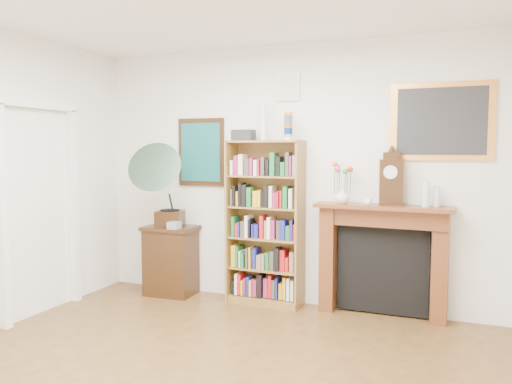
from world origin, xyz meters
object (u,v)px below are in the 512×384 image
(gramophone, at_px, (162,180))
(side_cabinet, at_px, (171,260))
(teacup, at_px, (368,202))
(bottle_left, at_px, (426,194))
(flower_vase, at_px, (342,196))
(cd_stack, at_px, (174,225))
(bottle_right, at_px, (437,196))
(mantel_clock, at_px, (391,180))
(fireplace, at_px, (383,251))
(bookshelf, at_px, (265,214))

(gramophone, bearing_deg, side_cabinet, 69.15)
(gramophone, distance_m, teacup, 2.27)
(bottle_left, bearing_deg, flower_vase, 179.37)
(cd_stack, bearing_deg, bottle_left, 4.42)
(bottle_left, height_order, bottle_right, bottle_left)
(gramophone, height_order, mantel_clock, gramophone)
(side_cabinet, bearing_deg, bottle_left, -1.00)
(side_cabinet, relative_size, mantel_clock, 1.54)
(fireplace, xyz_separation_m, teacup, (-0.14, -0.13, 0.50))
(mantel_clock, relative_size, bottle_left, 2.16)
(teacup, bearing_deg, bookshelf, 176.60)
(bottle_left, bearing_deg, mantel_clock, 168.51)
(bottle_left, bearing_deg, side_cabinet, -178.91)
(gramophone, height_order, cd_stack, gramophone)
(fireplace, height_order, gramophone, gramophone)
(mantel_clock, bearing_deg, bottle_right, -11.39)
(gramophone, height_order, teacup, gramophone)
(flower_vase, xyz_separation_m, teacup, (0.27, -0.06, -0.05))
(side_cabinet, xyz_separation_m, teacup, (2.24, 0.00, 0.77))
(bookshelf, xyz_separation_m, flower_vase, (0.84, -0.00, 0.22))
(cd_stack, height_order, bottle_left, bottle_left)
(fireplace, height_order, flower_vase, flower_vase)
(bookshelf, distance_m, cd_stack, 1.03)
(side_cabinet, distance_m, mantel_clock, 2.64)
(mantel_clock, bearing_deg, teacup, -160.06)
(teacup, height_order, bottle_right, bottle_right)
(flower_vase, bearing_deg, cd_stack, -173.38)
(bookshelf, height_order, side_cabinet, bookshelf)
(fireplace, bearing_deg, bookshelf, -173.92)
(bookshelf, relative_size, fireplace, 1.51)
(fireplace, relative_size, bottle_right, 6.79)
(bottle_right, bearing_deg, teacup, -169.89)
(gramophone, bearing_deg, mantel_clock, -9.55)
(fireplace, relative_size, mantel_clock, 2.62)
(fireplace, distance_m, flower_vase, 0.68)
(bottle_left, bearing_deg, bottle_right, 32.47)
(bottle_right, bearing_deg, bottle_left, -147.53)
(fireplace, relative_size, teacup, 16.61)
(bookshelf, distance_m, bottle_right, 1.75)
(teacup, bearing_deg, side_cabinet, -179.98)
(teacup, bearing_deg, bottle_left, 5.55)
(mantel_clock, bearing_deg, cd_stack, 176.27)
(mantel_clock, bearing_deg, gramophone, 175.86)
(side_cabinet, xyz_separation_m, fireplace, (2.38, 0.13, 0.27))
(fireplace, height_order, cd_stack, fireplace)
(side_cabinet, distance_m, gramophone, 0.95)
(bookshelf, distance_m, fireplace, 1.28)
(mantel_clock, distance_m, flower_vase, 0.50)
(side_cabinet, height_order, flower_vase, flower_vase)
(bottle_right, bearing_deg, flower_vase, -176.71)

